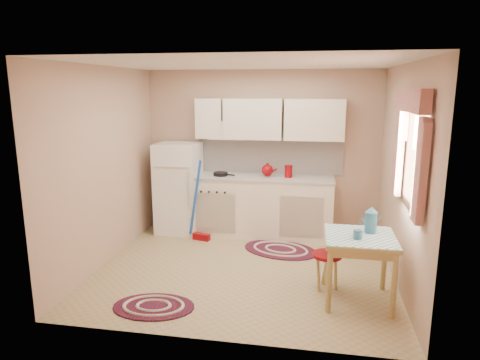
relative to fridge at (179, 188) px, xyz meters
name	(u,v)px	position (x,y,z in m)	size (l,w,h in m)	color
room_shell	(261,140)	(1.40, -1.01, 0.90)	(3.64, 3.60, 2.52)	tan
fridge	(179,188)	(0.00, 0.00, 0.00)	(0.65, 0.60, 1.40)	white
broom	(201,201)	(0.45, -0.35, -0.10)	(0.28, 0.12, 1.20)	blue
base_cabinets	(258,207)	(1.24, 0.05, -0.26)	(2.25, 0.60, 0.88)	white
countertop	(258,178)	(1.24, 0.05, 0.20)	(2.27, 0.62, 0.04)	#B2AFA9
frying_pan	(221,174)	(0.67, 0.00, 0.24)	(0.22, 0.22, 0.05)	black
red_kettle	(267,170)	(1.38, 0.05, 0.32)	(0.20, 0.18, 0.20)	maroon
red_canister	(289,172)	(1.69, 0.05, 0.30)	(0.11, 0.11, 0.16)	maroon
table	(358,269)	(2.57, -1.85, -0.34)	(0.72, 0.72, 0.72)	tan
stool	(326,271)	(2.24, -1.63, -0.49)	(0.33, 0.33, 0.42)	maroon
coffee_pot	(371,219)	(2.68, -1.73, 0.17)	(0.15, 0.13, 0.31)	#2C6A88
mug	(357,235)	(2.52, -1.95, 0.07)	(0.09, 0.09, 0.10)	#2C6A88
rug_center	(280,250)	(1.64, -0.56, -0.69)	(1.05, 0.70, 0.02)	maroon
rug_left	(154,307)	(0.48, -2.38, -0.69)	(0.85, 0.57, 0.02)	maroon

